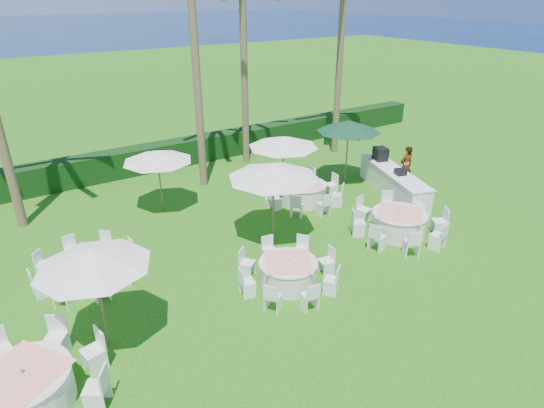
{
  "coord_description": "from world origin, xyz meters",
  "views": [
    {
      "loc": [
        -5.93,
        -8.17,
        7.77
      ],
      "look_at": [
        1.55,
        3.32,
        1.3
      ],
      "focal_mm": 30.0,
      "sensor_mm": 36.0,
      "label": 1
    }
  ],
  "objects_px": {
    "banquet_table_b": "(288,272)",
    "banquet_table_d": "(85,268)",
    "umbrella_green": "(349,126)",
    "umbrella_c": "(157,156)",
    "umbrella_a": "(92,258)",
    "staff_person": "(406,166)",
    "umbrella_d": "(283,142)",
    "umbrella_b": "(274,171)",
    "buffet_table": "(393,181)",
    "banquet_table_a": "(24,389)",
    "banquet_table_f": "(304,192)",
    "banquet_table_c": "(399,223)"
  },
  "relations": [
    {
      "from": "banquet_table_c",
      "to": "banquet_table_d",
      "type": "bearing_deg",
      "value": 162.49
    },
    {
      "from": "banquet_table_c",
      "to": "umbrella_green",
      "type": "xyz_separation_m",
      "value": [
        1.63,
        4.64,
        2.12
      ]
    },
    {
      "from": "banquet_table_f",
      "to": "umbrella_green",
      "type": "distance_m",
      "value": 3.59
    },
    {
      "from": "umbrella_d",
      "to": "staff_person",
      "type": "relative_size",
      "value": 1.59
    },
    {
      "from": "banquet_table_b",
      "to": "umbrella_c",
      "type": "xyz_separation_m",
      "value": [
        -1.24,
        6.79,
        1.79
      ]
    },
    {
      "from": "banquet_table_f",
      "to": "umbrella_a",
      "type": "bearing_deg",
      "value": -155.56
    },
    {
      "from": "banquet_table_a",
      "to": "banquet_table_f",
      "type": "height_order",
      "value": "banquet_table_a"
    },
    {
      "from": "banquet_table_b",
      "to": "banquet_table_d",
      "type": "distance_m",
      "value": 5.96
    },
    {
      "from": "banquet_table_d",
      "to": "umbrella_d",
      "type": "height_order",
      "value": "umbrella_d"
    },
    {
      "from": "banquet_table_a",
      "to": "staff_person",
      "type": "distance_m",
      "value": 15.92
    },
    {
      "from": "umbrella_d",
      "to": "buffet_table",
      "type": "distance_m",
      "value": 4.9
    },
    {
      "from": "banquet_table_f",
      "to": "umbrella_b",
      "type": "xyz_separation_m",
      "value": [
        -2.68,
        -1.88,
        2.08
      ]
    },
    {
      "from": "umbrella_c",
      "to": "staff_person",
      "type": "bearing_deg",
      "value": -19.86
    },
    {
      "from": "banquet_table_a",
      "to": "banquet_table_c",
      "type": "relative_size",
      "value": 1.02
    },
    {
      "from": "banquet_table_a",
      "to": "umbrella_c",
      "type": "height_order",
      "value": "umbrella_c"
    },
    {
      "from": "buffet_table",
      "to": "banquet_table_a",
      "type": "bearing_deg",
      "value": -166.07
    },
    {
      "from": "banquet_table_a",
      "to": "buffet_table",
      "type": "relative_size",
      "value": 0.74
    },
    {
      "from": "banquet_table_c",
      "to": "banquet_table_d",
      "type": "xyz_separation_m",
      "value": [
        -9.8,
        3.09,
        -0.05
      ]
    },
    {
      "from": "buffet_table",
      "to": "banquet_table_d",
      "type": "bearing_deg",
      "value": 177.66
    },
    {
      "from": "umbrella_d",
      "to": "banquet_table_c",
      "type": "bearing_deg",
      "value": -73.99
    },
    {
      "from": "banquet_table_d",
      "to": "umbrella_c",
      "type": "relative_size",
      "value": 1.13
    },
    {
      "from": "umbrella_b",
      "to": "buffet_table",
      "type": "xyz_separation_m",
      "value": [
        6.28,
        0.5,
        -1.94
      ]
    },
    {
      "from": "banquet_table_d",
      "to": "umbrella_a",
      "type": "distance_m",
      "value": 3.77
    },
    {
      "from": "umbrella_b",
      "to": "staff_person",
      "type": "height_order",
      "value": "umbrella_b"
    },
    {
      "from": "banquet_table_a",
      "to": "umbrella_d",
      "type": "xyz_separation_m",
      "value": [
        10.44,
        6.0,
        1.85
      ]
    },
    {
      "from": "buffet_table",
      "to": "staff_person",
      "type": "relative_size",
      "value": 2.57
    },
    {
      "from": "banquet_table_c",
      "to": "umbrella_green",
      "type": "bearing_deg",
      "value": 70.59
    },
    {
      "from": "banquet_table_a",
      "to": "banquet_table_c",
      "type": "distance_m",
      "value": 11.93
    },
    {
      "from": "banquet_table_f",
      "to": "umbrella_d",
      "type": "relative_size",
      "value": 1.11
    },
    {
      "from": "banquet_table_f",
      "to": "buffet_table",
      "type": "height_order",
      "value": "buffet_table"
    },
    {
      "from": "banquet_table_b",
      "to": "umbrella_a",
      "type": "height_order",
      "value": "umbrella_a"
    },
    {
      "from": "umbrella_green",
      "to": "buffet_table",
      "type": "height_order",
      "value": "umbrella_green"
    },
    {
      "from": "umbrella_c",
      "to": "buffet_table",
      "type": "height_order",
      "value": "umbrella_c"
    },
    {
      "from": "umbrella_b",
      "to": "umbrella_d",
      "type": "height_order",
      "value": "umbrella_b"
    },
    {
      "from": "umbrella_a",
      "to": "banquet_table_b",
      "type": "bearing_deg",
      "value": -3.28
    },
    {
      "from": "banquet_table_b",
      "to": "banquet_table_d",
      "type": "xyz_separation_m",
      "value": [
        -4.87,
        3.44,
        -0.0
      ]
    },
    {
      "from": "banquet_table_c",
      "to": "umbrella_a",
      "type": "bearing_deg",
      "value": -179.69
    },
    {
      "from": "umbrella_a",
      "to": "umbrella_c",
      "type": "xyz_separation_m",
      "value": [
        3.84,
        6.5,
        -0.27
      ]
    },
    {
      "from": "buffet_table",
      "to": "umbrella_b",
      "type": "bearing_deg",
      "value": -175.43
    },
    {
      "from": "banquet_table_f",
      "to": "umbrella_green",
      "type": "relative_size",
      "value": 1.13
    },
    {
      "from": "umbrella_a",
      "to": "umbrella_d",
      "type": "xyz_separation_m",
      "value": [
        8.57,
        5.1,
        -0.16
      ]
    },
    {
      "from": "banquet_table_b",
      "to": "umbrella_c",
      "type": "distance_m",
      "value": 7.13
    },
    {
      "from": "umbrella_a",
      "to": "umbrella_d",
      "type": "distance_m",
      "value": 9.97
    },
    {
      "from": "staff_person",
      "to": "umbrella_green",
      "type": "bearing_deg",
      "value": -36.52
    },
    {
      "from": "banquet_table_a",
      "to": "umbrella_green",
      "type": "relative_size",
      "value": 1.21
    },
    {
      "from": "umbrella_c",
      "to": "umbrella_green",
      "type": "xyz_separation_m",
      "value": [
        7.81,
        -1.8,
        0.37
      ]
    },
    {
      "from": "umbrella_green",
      "to": "umbrella_c",
      "type": "bearing_deg",
      "value": 167.01
    },
    {
      "from": "umbrella_b",
      "to": "banquet_table_f",
      "type": "bearing_deg",
      "value": 34.94
    },
    {
      "from": "banquet_table_d",
      "to": "umbrella_b",
      "type": "distance_m",
      "value": 6.4
    },
    {
      "from": "umbrella_c",
      "to": "staff_person",
      "type": "height_order",
      "value": "umbrella_c"
    }
  ]
}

